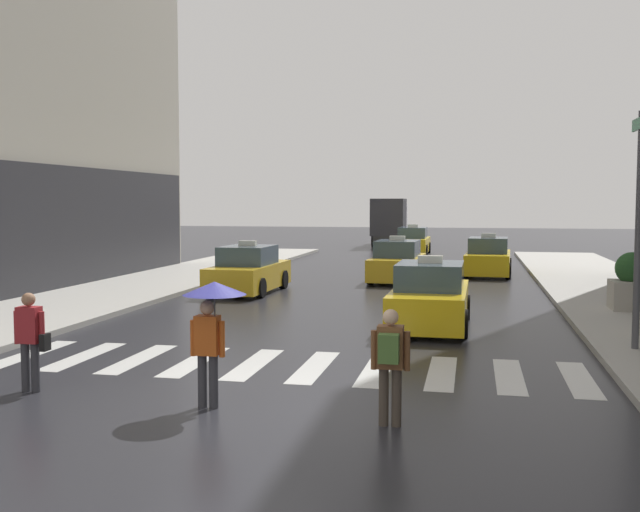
{
  "coord_description": "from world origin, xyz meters",
  "views": [
    {
      "loc": [
        3.51,
        -10.52,
        3.14
      ],
      "look_at": [
        -0.32,
        8.0,
        1.75
      ],
      "focal_mm": 41.39,
      "sensor_mm": 36.0,
      "label": 1
    }
  ],
  "objects_px": {
    "taxi_fifth": "(413,242)",
    "pedestrian_with_handbag": "(30,336)",
    "taxi_second": "(249,272)",
    "box_truck": "(390,220)",
    "planter_mid_block": "(631,284)",
    "taxi_third": "(397,263)",
    "pedestrian_with_umbrella": "(212,309)",
    "taxi_lead": "(430,298)",
    "pedestrian_with_backpack": "(390,358)",
    "taxi_fourth": "(488,258)"
  },
  "relations": [
    {
      "from": "pedestrian_with_umbrella",
      "to": "planter_mid_block",
      "type": "bearing_deg",
      "value": 53.8
    },
    {
      "from": "pedestrian_with_backpack",
      "to": "taxi_fourth",
      "type": "bearing_deg",
      "value": 85.41
    },
    {
      "from": "taxi_lead",
      "to": "box_truck",
      "type": "bearing_deg",
      "value": 97.99
    },
    {
      "from": "pedestrian_with_backpack",
      "to": "pedestrian_with_handbag",
      "type": "xyz_separation_m",
      "value": [
        -6.01,
        0.68,
        -0.04
      ]
    },
    {
      "from": "taxi_third",
      "to": "box_truck",
      "type": "bearing_deg",
      "value": 97.03
    },
    {
      "from": "pedestrian_with_umbrella",
      "to": "planter_mid_block",
      "type": "height_order",
      "value": "pedestrian_with_umbrella"
    },
    {
      "from": "taxi_fourth",
      "to": "pedestrian_with_handbag",
      "type": "height_order",
      "value": "taxi_fourth"
    },
    {
      "from": "pedestrian_with_backpack",
      "to": "taxi_lead",
      "type": "bearing_deg",
      "value": 89.43
    },
    {
      "from": "taxi_second",
      "to": "taxi_third",
      "type": "bearing_deg",
      "value": 44.84
    },
    {
      "from": "taxi_fifth",
      "to": "planter_mid_block",
      "type": "xyz_separation_m",
      "value": [
        7.82,
        -22.49,
        0.15
      ]
    },
    {
      "from": "taxi_second",
      "to": "taxi_fifth",
      "type": "relative_size",
      "value": 1.01
    },
    {
      "from": "taxi_lead",
      "to": "taxi_fifth",
      "type": "relative_size",
      "value": 1.0
    },
    {
      "from": "taxi_fifth",
      "to": "pedestrian_with_umbrella",
      "type": "distance_m",
      "value": 33.69
    },
    {
      "from": "box_truck",
      "to": "taxi_fourth",
      "type": "bearing_deg",
      "value": -72.12
    },
    {
      "from": "taxi_second",
      "to": "taxi_fifth",
      "type": "height_order",
      "value": "same"
    },
    {
      "from": "box_truck",
      "to": "planter_mid_block",
      "type": "bearing_deg",
      "value": -71.67
    },
    {
      "from": "taxi_lead",
      "to": "taxi_third",
      "type": "relative_size",
      "value": 0.99
    },
    {
      "from": "taxi_fourth",
      "to": "box_truck",
      "type": "xyz_separation_m",
      "value": [
        -6.4,
        19.83,
        1.13
      ]
    },
    {
      "from": "pedestrian_with_backpack",
      "to": "planter_mid_block",
      "type": "distance_m",
      "value": 12.78
    },
    {
      "from": "planter_mid_block",
      "to": "taxi_second",
      "type": "bearing_deg",
      "value": 167.16
    },
    {
      "from": "taxi_second",
      "to": "pedestrian_with_backpack",
      "type": "bearing_deg",
      "value": -65.59
    },
    {
      "from": "box_truck",
      "to": "pedestrian_with_umbrella",
      "type": "distance_m",
      "value": 41.62
    },
    {
      "from": "taxi_fourth",
      "to": "pedestrian_with_handbag",
      "type": "bearing_deg",
      "value": -109.96
    },
    {
      "from": "box_truck",
      "to": "pedestrian_with_backpack",
      "type": "height_order",
      "value": "box_truck"
    },
    {
      "from": "box_truck",
      "to": "taxi_lead",
      "type": "bearing_deg",
      "value": -82.01
    },
    {
      "from": "taxi_second",
      "to": "taxi_fourth",
      "type": "relative_size",
      "value": 0.99
    },
    {
      "from": "taxi_second",
      "to": "pedestrian_with_umbrella",
      "type": "bearing_deg",
      "value": -74.95
    },
    {
      "from": "taxi_fourth",
      "to": "pedestrian_with_backpack",
      "type": "relative_size",
      "value": 2.8
    },
    {
      "from": "pedestrian_with_umbrella",
      "to": "pedestrian_with_backpack",
      "type": "xyz_separation_m",
      "value": [
        2.74,
        -0.38,
        -0.54
      ]
    },
    {
      "from": "taxi_second",
      "to": "pedestrian_with_umbrella",
      "type": "distance_m",
      "value": 14.42
    },
    {
      "from": "taxi_third",
      "to": "box_truck",
      "type": "xyz_separation_m",
      "value": [
        -2.84,
        23.0,
        1.13
      ]
    },
    {
      "from": "pedestrian_with_umbrella",
      "to": "planter_mid_block",
      "type": "distance_m",
      "value": 13.88
    },
    {
      "from": "taxi_second",
      "to": "box_truck",
      "type": "bearing_deg",
      "value": 86.16
    },
    {
      "from": "taxi_third",
      "to": "pedestrian_with_umbrella",
      "type": "distance_m",
      "value": 18.61
    },
    {
      "from": "taxi_fourth",
      "to": "taxi_fifth",
      "type": "bearing_deg",
      "value": 109.19
    },
    {
      "from": "taxi_lead",
      "to": "box_truck",
      "type": "distance_m",
      "value": 33.87
    },
    {
      "from": "planter_mid_block",
      "to": "pedestrian_with_handbag",
      "type": "bearing_deg",
      "value": -136.48
    },
    {
      "from": "taxi_second",
      "to": "pedestrian_with_backpack",
      "type": "distance_m",
      "value": 15.68
    },
    {
      "from": "taxi_fifth",
      "to": "pedestrian_with_umbrella",
      "type": "xyz_separation_m",
      "value": [
        -0.36,
        -33.68,
        0.79
      ]
    },
    {
      "from": "taxi_fourth",
      "to": "pedestrian_with_umbrella",
      "type": "distance_m",
      "value": 22.22
    },
    {
      "from": "pedestrian_with_backpack",
      "to": "planter_mid_block",
      "type": "bearing_deg",
      "value": 64.78
    },
    {
      "from": "taxi_lead",
      "to": "pedestrian_with_backpack",
      "type": "distance_m",
      "value": 8.42
    },
    {
      "from": "taxi_third",
      "to": "pedestrian_with_umbrella",
      "type": "relative_size",
      "value": 2.37
    },
    {
      "from": "box_truck",
      "to": "planter_mid_block",
      "type": "xyz_separation_m",
      "value": [
        10.07,
        -30.39,
        -0.98
      ]
    },
    {
      "from": "taxi_fifth",
      "to": "pedestrian_with_handbag",
      "type": "relative_size",
      "value": 2.76
    },
    {
      "from": "taxi_second",
      "to": "taxi_fifth",
      "type": "xyz_separation_m",
      "value": [
        4.1,
        19.77,
        0.0
      ]
    },
    {
      "from": "pedestrian_with_backpack",
      "to": "taxi_second",
      "type": "bearing_deg",
      "value": 114.41
    },
    {
      "from": "pedestrian_with_backpack",
      "to": "planter_mid_block",
      "type": "height_order",
      "value": "planter_mid_block"
    },
    {
      "from": "box_truck",
      "to": "pedestrian_with_handbag",
      "type": "xyz_separation_m",
      "value": [
        -1.39,
        -41.27,
        -0.92
      ]
    },
    {
      "from": "taxi_lead",
      "to": "planter_mid_block",
      "type": "xyz_separation_m",
      "value": [
        5.36,
        3.14,
        0.15
      ]
    }
  ]
}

